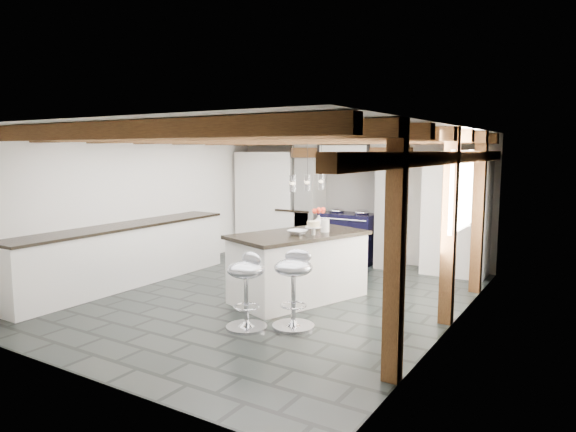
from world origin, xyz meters
The scene contains 6 objects.
ground centered at (0.00, 0.00, 0.00)m, with size 6.00×6.00×0.00m, color black.
room_shell centered at (-0.61, 1.42, 1.07)m, with size 6.00×6.03×6.00m.
range_cooker centered at (0.00, 2.68, 0.47)m, with size 1.00×0.63×0.99m.
kitchen_island centered at (0.44, 0.13, 0.47)m, with size 1.55×2.08×1.23m.
bar_stool_near centered at (0.97, -0.88, 0.56)m, with size 0.58×0.58×0.90m.
bar_stool_far centered at (0.53, -1.19, 0.55)m, with size 0.52×0.52×0.88m.
Camera 1 is at (3.92, -5.78, 2.03)m, focal length 32.00 mm.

